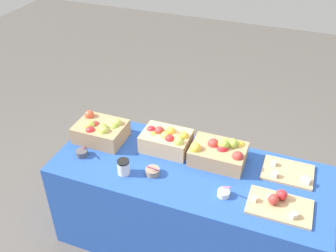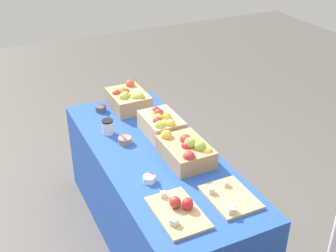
# 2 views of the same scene
# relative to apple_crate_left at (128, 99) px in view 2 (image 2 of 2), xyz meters

# --- Properties ---
(ground_plane) EXTENTS (10.00, 10.00, 0.00)m
(ground_plane) POSITION_rel_apple_crate_left_xyz_m (0.73, -0.09, -0.82)
(ground_plane) COLOR #56514C
(table) EXTENTS (1.90, 0.76, 0.74)m
(table) POSITION_rel_apple_crate_left_xyz_m (0.73, -0.09, -0.45)
(table) COLOR #234CAD
(table) RESTS_ON ground_plane
(apple_crate_left) EXTENTS (0.36, 0.28, 0.18)m
(apple_crate_left) POSITION_rel_apple_crate_left_xyz_m (0.00, 0.00, 0.00)
(apple_crate_left) COLOR tan
(apple_crate_left) RESTS_ON table
(apple_crate_middle) EXTENTS (0.34, 0.24, 0.17)m
(apple_crate_middle) POSITION_rel_apple_crate_left_xyz_m (0.51, 0.06, 0.00)
(apple_crate_middle) COLOR tan
(apple_crate_middle) RESTS_ON table
(apple_crate_right) EXTENTS (0.38, 0.27, 0.18)m
(apple_crate_right) POSITION_rel_apple_crate_left_xyz_m (0.90, 0.07, -0.00)
(apple_crate_right) COLOR tan
(apple_crate_right) RESTS_ON table
(cutting_board_front) EXTENTS (0.39, 0.24, 0.09)m
(cutting_board_front) POSITION_rel_apple_crate_left_xyz_m (1.35, -0.22, -0.06)
(cutting_board_front) COLOR tan
(cutting_board_front) RESTS_ON table
(cutting_board_back) EXTENTS (0.34, 0.25, 0.05)m
(cutting_board_back) POSITION_rel_apple_crate_left_xyz_m (1.37, 0.10, -0.07)
(cutting_board_back) COLOR tan
(cutting_board_back) RESTS_ON table
(sample_bowl_near) EXTENTS (0.09, 0.09, 0.09)m
(sample_bowl_near) POSITION_rel_apple_crate_left_xyz_m (-0.03, -0.22, -0.06)
(sample_bowl_near) COLOR #4C4C51
(sample_bowl_near) RESTS_ON table
(sample_bowl_mid) EXTENTS (0.08, 0.08, 0.10)m
(sample_bowl_mid) POSITION_rel_apple_crate_left_xyz_m (1.01, -0.25, -0.06)
(sample_bowl_mid) COLOR silver
(sample_bowl_mid) RESTS_ON table
(sample_bowl_far) EXTENTS (0.10, 0.10, 0.09)m
(sample_bowl_far) POSITION_rel_apple_crate_left_xyz_m (0.52, -0.23, -0.06)
(sample_bowl_far) COLOR gray
(sample_bowl_far) RESTS_ON table
(coffee_cup) EXTENTS (0.08, 0.08, 0.11)m
(coffee_cup) POSITION_rel_apple_crate_left_xyz_m (0.33, -0.29, -0.02)
(coffee_cup) COLOR silver
(coffee_cup) RESTS_ON table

